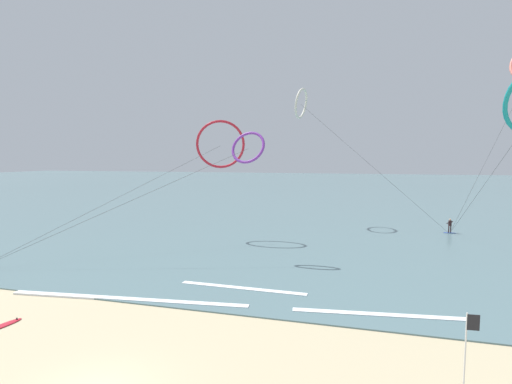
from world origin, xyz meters
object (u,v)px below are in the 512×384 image
at_px(kite_ivory, 301,104).
at_px(beach_flag, 468,341).
at_px(kite_crimson, 220,145).
at_px(kite_violet, 247,148).
at_px(surfer_cobalt, 450,227).
at_px(surfboard_spare, 4,325).

bearing_deg(kite_ivory, beach_flag, 28.65).
distance_m(kite_crimson, beach_flag, 32.09).
height_order(kite_violet, beach_flag, kite_violet).
relative_size(kite_violet, kite_crimson, 1.11).
distance_m(kite_violet, beach_flag, 23.31).
bearing_deg(surfer_cobalt, surfboard_spare, -163.05).
xyz_separation_m(surfer_cobalt, kite_violet, (-19.92, -16.19, 8.93)).
relative_size(kite_violet, beach_flag, 6.79).
bearing_deg(surfboard_spare, kite_violet, 63.82).
xyz_separation_m(kite_crimson, beach_flag, (18.92, -24.58, -8.25)).
xyz_separation_m(kite_ivory, surfboard_spare, (-10.19, -36.86, -16.10)).
relative_size(surfer_cobalt, surfboard_spare, 0.87).
relative_size(kite_ivory, beach_flag, 6.09).
xyz_separation_m(surfboard_spare, beach_flag, (22.09, -0.12, 2.03)).
relative_size(surfer_cobalt, kite_violet, 0.08).
distance_m(surfboard_spare, beach_flag, 22.18).
bearing_deg(beach_flag, surfboard_spare, 179.69).
bearing_deg(kite_violet, kite_crimson, 134.83).
distance_m(kite_ivory, surfboard_spare, 41.49).
bearing_deg(kite_crimson, surfboard_spare, 61.95).
relative_size(surfboard_spare, beach_flag, 0.62).
bearing_deg(beach_flag, kite_violet, 128.40).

